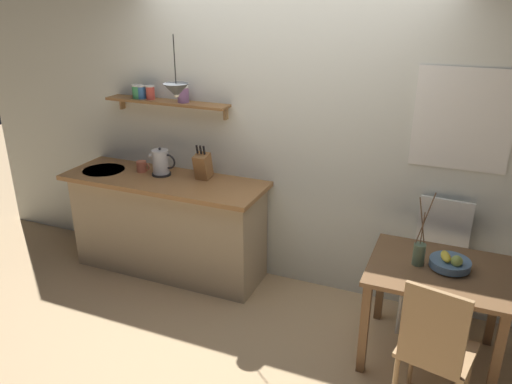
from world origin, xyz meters
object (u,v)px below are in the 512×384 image
(twig_vase, at_px, (419,252))
(knife_block, at_px, (203,166))
(dining_chair_near, at_px, (434,347))
(electric_kettle, at_px, (161,163))
(pendant_lamp, at_px, (176,90))
(dining_chair_far, at_px, (438,260))
(dining_table, at_px, (437,284))
(fruit_bowl, at_px, (450,263))
(coffee_mug_by_sink, at_px, (142,166))

(twig_vase, bearing_deg, knife_block, 166.98)
(dining_chair_near, relative_size, electric_kettle, 3.72)
(knife_block, height_order, pendant_lamp, pendant_lamp)
(dining_chair_far, distance_m, electric_kettle, 2.43)
(dining_table, distance_m, fruit_bowl, 0.18)
(dining_table, relative_size, fruit_bowl, 3.42)
(twig_vase, relative_size, electric_kettle, 2.03)
(coffee_mug_by_sink, bearing_deg, dining_table, -8.52)
(twig_vase, bearing_deg, dining_table, -1.79)
(electric_kettle, bearing_deg, knife_block, 7.36)
(fruit_bowl, distance_m, electric_kettle, 2.51)
(dining_chair_far, height_order, knife_block, knife_block)
(dining_chair_near, distance_m, electric_kettle, 2.68)
(dining_table, relative_size, electric_kettle, 3.50)
(knife_block, height_order, coffee_mug_by_sink, knife_block)
(twig_vase, height_order, electric_kettle, twig_vase)
(dining_table, bearing_deg, pendant_lamp, 174.17)
(electric_kettle, bearing_deg, dining_chair_far, 1.39)
(fruit_bowl, relative_size, knife_block, 0.85)
(electric_kettle, bearing_deg, twig_vase, -9.59)
(knife_block, bearing_deg, dining_chair_far, 0.20)
(coffee_mug_by_sink, bearing_deg, fruit_bowl, -7.81)
(dining_chair_near, height_order, knife_block, knife_block)
(dining_chair_near, bearing_deg, electric_kettle, 158.03)
(knife_block, bearing_deg, fruit_bowl, -11.26)
(coffee_mug_by_sink, bearing_deg, pendant_lamp, -18.86)
(fruit_bowl, height_order, coffee_mug_by_sink, coffee_mug_by_sink)
(dining_table, height_order, twig_vase, twig_vase)
(twig_vase, bearing_deg, dining_chair_far, 75.00)
(electric_kettle, distance_m, knife_block, 0.39)
(dining_chair_near, xyz_separation_m, electric_kettle, (-2.44, 0.99, 0.50))
(fruit_bowl, distance_m, coffee_mug_by_sink, 2.71)
(twig_vase, relative_size, pendant_lamp, 1.11)
(twig_vase, relative_size, knife_block, 1.69)
(fruit_bowl, relative_size, pendant_lamp, 0.56)
(twig_vase, height_order, knife_block, twig_vase)
(dining_chair_far, distance_m, twig_vase, 0.52)
(dining_chair_near, xyz_separation_m, coffee_mug_by_sink, (-2.65, 0.99, 0.43))
(dining_chair_far, height_order, pendant_lamp, pendant_lamp)
(knife_block, xyz_separation_m, coffee_mug_by_sink, (-0.60, -0.05, -0.07))
(dining_chair_near, height_order, coffee_mug_by_sink, coffee_mug_by_sink)
(coffee_mug_by_sink, bearing_deg, twig_vase, -8.89)
(fruit_bowl, bearing_deg, dining_table, -159.13)
(dining_table, bearing_deg, fruit_bowl, 20.87)
(twig_vase, distance_m, electric_kettle, 2.30)
(dining_chair_near, xyz_separation_m, fruit_bowl, (0.02, 0.62, 0.23))
(fruit_bowl, bearing_deg, twig_vase, -174.45)
(dining_chair_near, height_order, twig_vase, twig_vase)
(fruit_bowl, relative_size, electric_kettle, 1.02)
(dining_chair_near, distance_m, fruit_bowl, 0.66)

